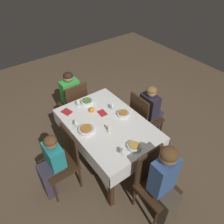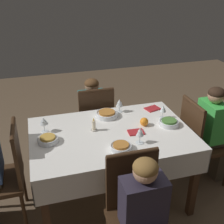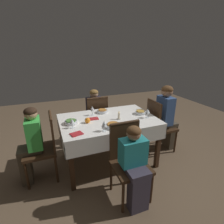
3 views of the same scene
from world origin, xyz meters
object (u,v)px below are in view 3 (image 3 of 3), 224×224
object	(u,v)px
wine_glass_south	(92,109)
bowl_east	(71,122)
chair_east	(45,145)
person_child_green	(31,143)
dining_table	(108,124)
wine_glass_east	(72,121)
chair_west	(158,124)
bowl_west	(140,112)
napkin_red_folded	(94,119)
person_child_teal	(135,164)
wine_glass_west	(148,111)
person_adult_denim	(167,114)
wine_glass_north	(104,124)
napkin_spare_side	(77,134)
person_child_dark	(94,112)
orange_fruit	(88,120)
chair_south	(96,117)
candle_centerpiece	(119,116)
chair_north	(128,158)
bowl_north	(113,125)

from	to	relation	value
wine_glass_south	bowl_east	bearing A→B (deg)	29.36
chair_east	person_child_green	world-z (taller)	person_child_green
dining_table	wine_glass_east	xyz separation A→B (m)	(0.56, 0.13, 0.19)
chair_west	bowl_west	bearing A→B (deg)	89.84
bowl_east	napkin_red_folded	distance (m)	0.35
person_child_teal	wine_glass_west	size ratio (longest dim) A/B	6.95
person_adult_denim	wine_glass_south	size ratio (longest dim) A/B	7.95
person_child_teal	person_child_green	xyz separation A→B (m)	(1.11, -0.87, 0.05)
wine_glass_south	dining_table	bearing A→B (deg)	128.24
wine_glass_west	bowl_east	xyz separation A→B (m)	(1.14, -0.20, -0.08)
person_child_teal	wine_glass_north	world-z (taller)	person_child_teal
dining_table	chair_west	size ratio (longest dim) A/B	1.51
chair_west	napkin_spare_side	size ratio (longest dim) A/B	5.59
person_child_green	wine_glass_east	distance (m)	0.62
chair_west	person_child_dark	bearing A→B (deg)	46.87
chair_west	napkin_red_folded	distance (m)	1.18
chair_east	person_child_dark	distance (m)	1.31
dining_table	orange_fruit	size ratio (longest dim) A/B	18.24
wine_glass_north	bowl_east	xyz separation A→B (m)	(0.37, -0.39, -0.07)
person_child_green	chair_west	bearing A→B (deg)	90.53
chair_south	candle_centerpiece	distance (m)	0.85
person_adult_denim	napkin_spare_side	size ratio (longest dim) A/B	7.01
chair_east	person_adult_denim	xyz separation A→B (m)	(-2.05, -0.02, 0.16)
chair_north	person_child_dark	distance (m)	1.59
chair_east	wine_glass_north	distance (m)	0.90
wine_glass_north	napkin_spare_side	size ratio (longest dim) A/B	0.84
bowl_west	napkin_spare_side	distance (m)	1.16
bowl_east	napkin_spare_side	world-z (taller)	bowl_east
wine_glass_south	wine_glass_east	bearing A→B (deg)	43.69
wine_glass_west	person_child_dark	bearing A→B (deg)	-61.85
person_child_dark	bowl_east	size ratio (longest dim) A/B	5.55
wine_glass_north	candle_centerpiece	size ratio (longest dim) A/B	1.14
chair_north	person_child_teal	size ratio (longest dim) A/B	0.96
wine_glass_west	bowl_north	bearing A→B (deg)	12.00
chair_west	candle_centerpiece	distance (m)	0.85
bowl_north	chair_west	bearing A→B (deg)	-162.26
person_child_dark	bowl_north	world-z (taller)	person_child_dark
dining_table	bowl_north	bearing A→B (deg)	82.35
wine_glass_west	chair_east	bearing A→B (deg)	-6.18
person_child_dark	napkin_spare_side	distance (m)	1.35
person_child_green	person_child_teal	bearing A→B (deg)	52.06
dining_table	chair_west	bearing A→B (deg)	-179.68
wine_glass_east	bowl_west	bearing A→B (deg)	-173.03
napkin_spare_side	dining_table	bearing A→B (deg)	-148.18
wine_glass_west	person_child_green	bearing A→B (deg)	-5.57
dining_table	wine_glass_west	world-z (taller)	wine_glass_west
chair_east	candle_centerpiece	world-z (taller)	chair_east
bowl_west	bowl_north	bearing A→B (deg)	27.70
dining_table	wine_glass_south	bearing A→B (deg)	-51.76
bowl_north	napkin_spare_side	size ratio (longest dim) A/B	1.30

